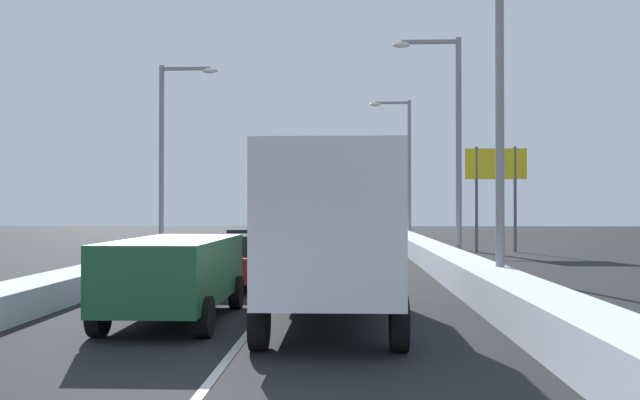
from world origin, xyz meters
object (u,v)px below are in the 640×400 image
(suv_charcoal_center_lane_fourth, at_px, (278,235))
(sedan_navy_right_lane_fourth, at_px, (342,239))
(box_truck_right_lane_nearest, at_px, (332,228))
(sedan_red_center_lane_second, at_px, (233,260))
(traffic_light_gantry, at_px, (337,176))
(sedan_black_center_lane_third, at_px, (254,249))
(street_lamp_right_near, at_px, (486,102))
(sedan_white_right_lane_second, at_px, (337,257))
(suv_green_center_lane_nearest, at_px, (176,271))
(roadside_sign_right, at_px, (496,175))
(street_lamp_right_far, at_px, (404,159))
(sedan_silver_right_lane_third, at_px, (343,246))
(street_lamp_right_mid, at_px, (450,131))
(street_lamp_left_mid, at_px, (169,144))

(suv_charcoal_center_lane_fourth, bearing_deg, sedan_navy_right_lane_fourth, 21.53)
(box_truck_right_lane_nearest, bearing_deg, sedan_red_center_lane_second, 115.87)
(suv_charcoal_center_lane_fourth, xyz_separation_m, traffic_light_gantry, (2.64, 18.16, 3.71))
(sedan_navy_right_lane_fourth, xyz_separation_m, traffic_light_gantry, (-0.42, 16.95, 3.96))
(sedan_black_center_lane_third, bearing_deg, street_lamp_right_near, -48.37)
(sedan_black_center_lane_third, bearing_deg, sedan_red_center_lane_second, -88.37)
(suv_charcoal_center_lane_fourth, bearing_deg, sedan_white_right_lane_second, -74.61)
(sedan_white_right_lane_second, relative_size, traffic_light_gantry, 0.42)
(suv_green_center_lane_nearest, bearing_deg, roadside_sign_right, 62.36)
(roadside_sign_right, bearing_deg, street_lamp_right_far, 115.87)
(street_lamp_right_near, bearing_deg, street_lamp_right_far, 89.43)
(street_lamp_right_far, bearing_deg, street_lamp_right_near, -90.57)
(sedan_black_center_lane_third, bearing_deg, traffic_light_gantry, 83.50)
(sedan_silver_right_lane_third, xyz_separation_m, street_lamp_right_mid, (4.14, -1.09, 4.50))
(sedan_white_right_lane_second, distance_m, street_lamp_right_far, 23.26)
(sedan_navy_right_lane_fourth, height_order, street_lamp_right_mid, street_lamp_right_mid)
(box_truck_right_lane_nearest, bearing_deg, street_lamp_left_mid, 115.09)
(street_lamp_right_far, xyz_separation_m, roadside_sign_right, (4.02, -8.30, -1.46))
(box_truck_right_lane_nearest, height_order, street_lamp_right_mid, street_lamp_right_mid)
(street_lamp_left_mid, bearing_deg, sedan_red_center_lane_second, -65.41)
(box_truck_right_lane_nearest, height_order, street_lamp_right_near, street_lamp_right_near)
(street_lamp_right_mid, distance_m, street_lamp_left_mid, 12.49)
(sedan_black_center_lane_third, xyz_separation_m, street_lamp_left_mid, (-4.45, 4.56, 4.40))
(traffic_light_gantry, xyz_separation_m, roadside_sign_right, (8.46, -14.85, -0.71))
(suv_green_center_lane_nearest, height_order, sedan_black_center_lane_third, suv_green_center_lane_nearest)
(box_truck_right_lane_nearest, xyz_separation_m, street_lamp_right_mid, (4.29, 12.62, 3.36))
(sedan_white_right_lane_second, xyz_separation_m, street_lamp_right_mid, (4.30, 4.89, 4.50))
(sedan_silver_right_lane_third, bearing_deg, sedan_navy_right_lane_fourth, 90.72)
(sedan_silver_right_lane_third, bearing_deg, box_truck_right_lane_nearest, -90.63)
(sedan_white_right_lane_second, bearing_deg, box_truck_right_lane_nearest, -89.94)
(sedan_black_center_lane_third, distance_m, street_lamp_left_mid, 7.74)
(box_truck_right_lane_nearest, relative_size, street_lamp_right_mid, 0.81)
(box_truck_right_lane_nearest, bearing_deg, sedan_navy_right_lane_fourth, 89.78)
(street_lamp_left_mid, relative_size, roadside_sign_right, 1.58)
(box_truck_right_lane_nearest, distance_m, sedan_red_center_lane_second, 7.04)
(sedan_silver_right_lane_third, xyz_separation_m, suv_charcoal_center_lane_fourth, (-3.13, 4.82, 0.25))
(sedan_black_center_lane_third, distance_m, suv_charcoal_center_lane_fourth, 6.78)
(sedan_black_center_lane_third, xyz_separation_m, street_lamp_right_far, (7.27, 18.38, 4.71))
(sedan_silver_right_lane_third, relative_size, sedan_black_center_lane_third, 1.00)
(sedan_silver_right_lane_third, bearing_deg, traffic_light_gantry, 91.24)
(sedan_red_center_lane_second, distance_m, street_lamp_right_near, 8.40)
(box_truck_right_lane_nearest, distance_m, traffic_light_gantry, 36.80)
(suv_green_center_lane_nearest, relative_size, street_lamp_right_far, 0.53)
(box_truck_right_lane_nearest, xyz_separation_m, sedan_black_center_lane_third, (-3.19, 11.76, -1.14))
(sedan_red_center_lane_second, relative_size, street_lamp_left_mid, 0.52)
(suv_charcoal_center_lane_fourth, height_order, traffic_light_gantry, traffic_light_gantry)
(street_lamp_right_far, distance_m, street_lamp_left_mid, 18.13)
(suv_charcoal_center_lane_fourth, xyz_separation_m, street_lamp_right_far, (7.07, 11.60, 4.46))
(street_lamp_left_mid, height_order, roadside_sign_right, street_lamp_left_mid)
(street_lamp_right_far, height_order, roadside_sign_right, street_lamp_right_far)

